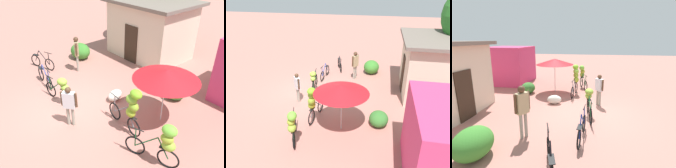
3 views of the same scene
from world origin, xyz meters
The scene contains 13 objects.
ground_plane centered at (0.00, 0.00, 0.00)m, with size 60.00×60.00×0.00m, color #AD7064.
building_low centered at (-1.50, 6.22, 1.57)m, with size 4.54×3.46×3.09m.
hedge_bush_front_left centered at (-3.63, 2.89, 0.43)m, with size 1.23×1.00×0.86m, color #3A812D.
hedge_bush_front_right centered at (2.29, 3.60, 0.33)m, with size 0.91×0.81×0.65m, color #367830.
market_umbrella centered at (2.84, 2.06, 1.87)m, with size 2.23×2.23×2.04m.
bicycle_leftmost centered at (-3.83, 0.70, 0.35)m, with size 1.53×0.58×0.97m.
bicycle_near_pile centered at (-2.23, 0.05, 0.34)m, with size 1.64×0.21×0.94m.
bicycle_center_loaded centered at (-0.39, -0.11, 0.71)m, with size 1.69×0.42×1.18m.
bicycle_by_shop centered at (2.55, 0.77, 1.03)m, with size 1.72×0.44×1.73m.
bicycle_rightmost centered at (4.12, 0.48, 0.88)m, with size 1.59×0.67×1.48m.
produce_sack centered at (0.79, 1.65, 0.22)m, with size 0.70×0.44×0.44m, color silver.
person_vendor centered at (0.96, -0.54, 0.93)m, with size 0.47×0.40×1.54m.
person_bystander centered at (-2.43, 1.94, 1.10)m, with size 0.50×0.38×1.78m.
Camera 2 is at (10.41, 3.47, 5.73)m, focal length 35.57 mm.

